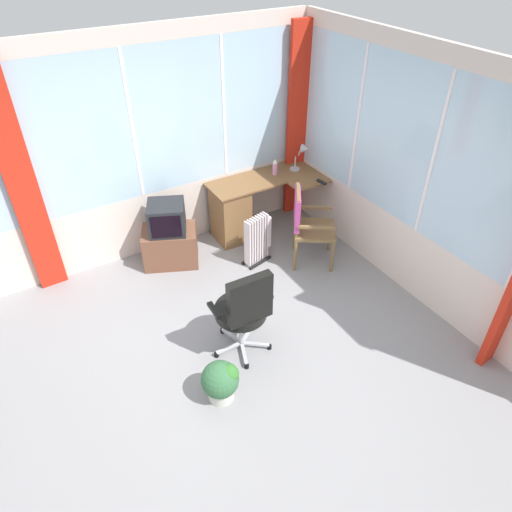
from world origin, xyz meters
TOP-DOWN VIEW (x-y plane):
  - ground at (0.00, 0.00)m, footprint 5.48×5.39m
  - north_window_panel at (0.00, 2.22)m, footprint 4.48×0.07m
  - east_window_panel at (2.27, 0.00)m, footprint 0.07×4.39m
  - curtain_north_left at (-1.23, 2.14)m, footprint 0.30×0.08m
  - curtain_corner at (2.14, 2.09)m, footprint 0.30×0.11m
  - desk at (1.08, 1.91)m, footprint 1.45×0.77m
  - desk_lamp at (2.06, 1.85)m, footprint 0.24×0.21m
  - tv_remote at (2.07, 1.42)m, footprint 0.06×0.15m
  - spray_bottle at (1.68, 1.92)m, footprint 0.06×0.06m
  - wooden_armchair at (1.54, 1.04)m, footprint 0.67×0.67m
  - office_chair at (0.18, 0.08)m, footprint 0.60×0.58m
  - tv_on_stand at (0.12, 1.82)m, footprint 0.76×0.66m
  - space_heater at (1.05, 1.29)m, footprint 0.41×0.25m
  - potted_plant at (-0.27, -0.29)m, footprint 0.34×0.34m

SIDE VIEW (x-z plane):
  - ground at x=0.00m, z-range -0.06..0.00m
  - potted_plant at x=-0.27m, z-range 0.02..0.44m
  - space_heater at x=1.05m, z-range 0.00..0.64m
  - tv_on_stand at x=0.12m, z-range -0.05..0.77m
  - desk at x=1.08m, z-range 0.03..0.79m
  - office_chair at x=0.18m, z-range 0.08..1.10m
  - wooden_armchair at x=1.54m, z-range 0.12..1.08m
  - tv_remote at x=2.07m, z-range 0.76..0.78m
  - spray_bottle at x=1.68m, z-range 0.75..0.97m
  - desk_lamp at x=2.06m, z-range 0.81..1.17m
  - curtain_north_left at x=-1.23m, z-range 0.00..2.54m
  - curtain_corner at x=2.14m, z-range 0.00..2.54m
  - north_window_panel at x=0.00m, z-range 0.00..2.63m
  - east_window_panel at x=2.27m, z-range 0.00..2.63m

